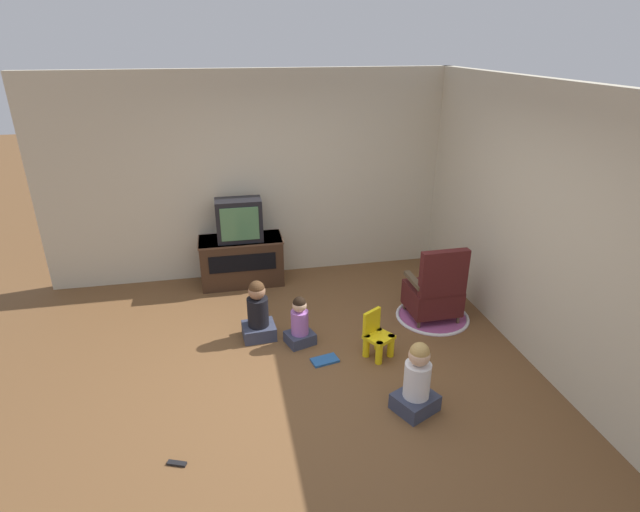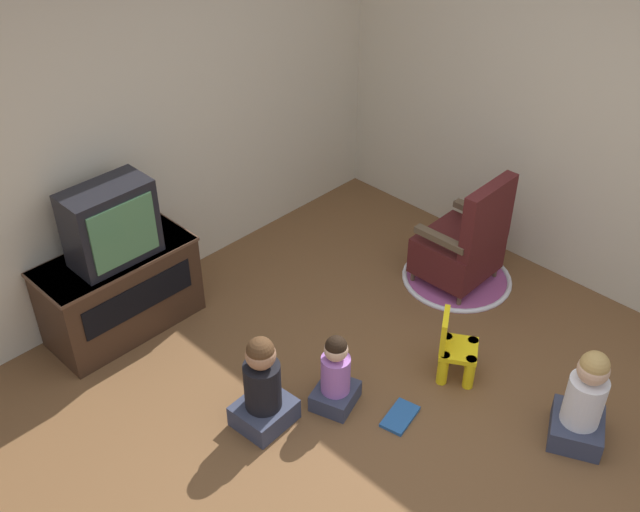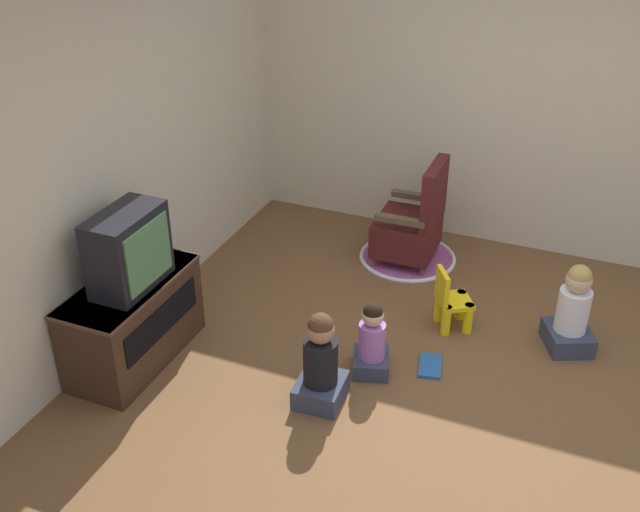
% 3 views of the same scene
% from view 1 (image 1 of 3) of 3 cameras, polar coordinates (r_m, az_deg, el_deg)
% --- Properties ---
extents(ground_plane, '(30.00, 30.00, 0.00)m').
position_cam_1_polar(ground_plane, '(5.03, -0.79, -13.24)').
color(ground_plane, brown).
extents(wall_back, '(5.32, 0.12, 2.69)m').
position_cam_1_polar(wall_back, '(6.66, -7.83, 8.87)').
color(wall_back, beige).
rests_on(wall_back, ground_plane).
extents(wall_right, '(0.12, 5.53, 2.69)m').
position_cam_1_polar(wall_right, '(5.06, 25.65, 1.92)').
color(wall_right, beige).
rests_on(wall_right, ground_plane).
extents(tv_cabinet, '(1.08, 0.50, 0.63)m').
position_cam_1_polar(tv_cabinet, '(6.67, -8.93, -0.45)').
color(tv_cabinet, '#382316').
rests_on(tv_cabinet, ground_plane).
extents(television, '(0.58, 0.32, 0.54)m').
position_cam_1_polar(television, '(6.42, -9.23, 4.08)').
color(television, black).
rests_on(television, tv_cabinet).
extents(black_armchair, '(0.58, 0.53, 0.93)m').
position_cam_1_polar(black_armchair, '(5.87, 12.99, -4.01)').
color(black_armchair, brown).
rests_on(black_armchair, ground_plane).
extents(yellow_kid_chair, '(0.35, 0.34, 0.49)m').
position_cam_1_polar(yellow_kid_chair, '(5.20, 6.55, -9.33)').
color(yellow_kid_chair, yellow).
rests_on(yellow_kid_chair, ground_plane).
extents(play_mat, '(0.85, 0.85, 0.04)m').
position_cam_1_polar(play_mat, '(6.07, 12.71, -6.75)').
color(play_mat, '#A54C8C').
rests_on(play_mat, ground_plane).
extents(child_watching_left, '(0.45, 0.43, 0.69)m').
position_cam_1_polar(child_watching_left, '(4.52, 11.01, -13.93)').
color(child_watching_left, '#33384C').
rests_on(child_watching_left, ground_plane).
extents(child_watching_center, '(0.35, 0.32, 0.56)m').
position_cam_1_polar(child_watching_center, '(5.34, -2.33, -7.72)').
color(child_watching_center, '#33384C').
rests_on(child_watching_center, ground_plane).
extents(child_watching_right, '(0.37, 0.33, 0.68)m').
position_cam_1_polar(child_watching_right, '(5.45, -7.10, -6.53)').
color(child_watching_right, '#33384C').
rests_on(child_watching_right, ground_plane).
extents(book, '(0.30, 0.21, 0.02)m').
position_cam_1_polar(book, '(5.19, 0.55, -11.82)').
color(book, '#235699').
rests_on(book, ground_plane).
extents(remote_control, '(0.16, 0.09, 0.02)m').
position_cam_1_polar(remote_control, '(4.31, -16.05, -21.82)').
color(remote_control, black).
rests_on(remote_control, ground_plane).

